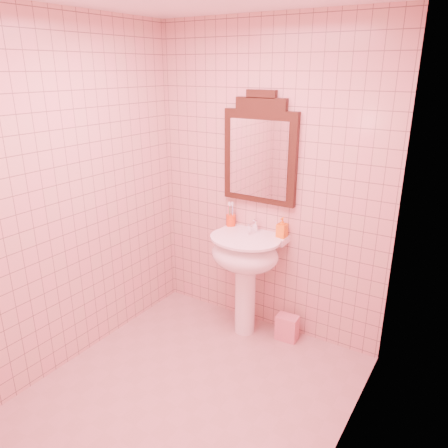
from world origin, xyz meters
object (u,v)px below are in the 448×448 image
Objects in this scene: soap_dispenser at (282,227)px; towel at (287,328)px; mirror at (260,152)px; pedestal_sink at (245,261)px; toothbrush_cup at (231,220)px.

towel is at bearing -27.21° from soap_dispenser.
towel is (0.36, -0.11, -1.40)m from mirror.
pedestal_sink is 5.34× the size of soap_dispenser.
mirror is 4.79× the size of toothbrush_cup.
mirror is (0.00, 0.20, 0.84)m from pedestal_sink.
toothbrush_cup is (-0.24, -0.03, -0.59)m from mirror.
soap_dispenser reaches higher than pedestal_sink.
mirror is at bearing 162.76° from towel.
toothbrush_cup reaches higher than soap_dispenser.
toothbrush_cup reaches higher than towel.
toothbrush_cup is at bearing -178.76° from soap_dispenser.
pedestal_sink is 4.78× the size of toothbrush_cup.
soap_dispenser reaches higher than towel.
pedestal_sink is 0.40m from soap_dispenser.
towel is at bearing 14.35° from pedestal_sink.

